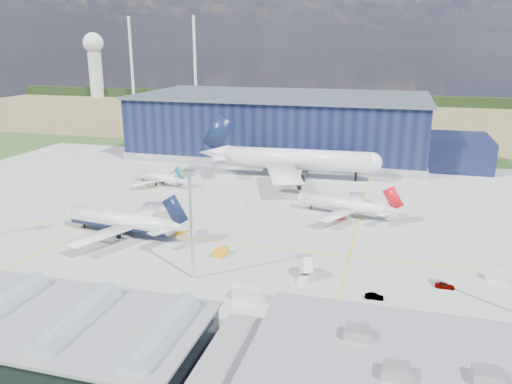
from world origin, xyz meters
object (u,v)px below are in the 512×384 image
gse_cart_b (220,166)px  gse_van_c (499,276)px  airliner_navy (120,212)px  gse_cart_a (242,202)px  gse_tug_b (182,231)px  airliner_widebody (297,149)px  airliner_regional (157,174)px  gse_van_a (248,294)px  gse_tug_a (221,253)px  airliner_red (344,198)px  airstair (306,270)px  car_a (445,286)px  light_mast_center (191,207)px  hangar (288,128)px  gse_tug_c (312,200)px  car_b (374,296)px

gse_cart_b → gse_van_c: (87.43, -76.53, 0.46)m
airliner_navy → gse_cart_a: airliner_navy is taller
gse_tug_b → gse_cart_a: bearing=78.6°
airliner_widebody → airliner_regional: 49.83m
airliner_regional → gse_van_c: 111.35m
airliner_widebody → gse_van_a: size_ratio=11.34×
airliner_widebody → airliner_navy: bearing=-119.0°
airliner_widebody → gse_cart_b: bearing=164.1°
airliner_widebody → gse_tug_a: (-3.26, -72.75, -10.01)m
airliner_red → airstair: 41.45m
car_a → gse_van_a: bearing=114.5°
gse_cart_b → airstair: bearing=-144.5°
light_mast_center → gse_van_a: (13.59, -5.80, -14.15)m
airliner_regional → gse_tug_b: size_ratio=7.08×
hangar → airliner_navy: (-19.92, -106.80, -5.58)m
light_mast_center → airliner_widebody: (4.96, 85.00, -4.58)m
light_mast_center → airliner_red: size_ratio=0.74×
hangar → airliner_navy: hangar is taller
gse_tug_b → gse_tug_c: bearing=55.7°
airliner_red → gse_tug_a: airliner_red is taller
gse_tug_b → gse_van_c: bearing=-2.2°
car_b → gse_van_a: bearing=105.3°
gse_van_c → car_b: (-24.10, -14.47, -0.56)m
gse_van_a → car_a: gse_van_a is taller
airliner_navy → gse_cart_b: size_ratio=11.87×
airliner_navy → light_mast_center: bearing=153.1°
airliner_navy → gse_van_a: 47.39m
light_mast_center → gse_tug_c: bearing=75.7°
hangar → gse_van_a: hangar is taller
airliner_navy → gse_van_a: airliner_navy is taller
car_a → gse_cart_a: bearing=54.6°
gse_van_a → gse_tug_a: bearing=39.2°
gse_van_c → airstair: (-38.31, -8.62, 0.43)m
airliner_red → airliner_regional: (-65.15, 15.98, -1.26)m
airliner_navy → car_b: size_ratio=10.60×
airliner_navy → gse_van_c: airliner_navy is taller
gse_cart_a → airstair: 51.85m
airliner_red → gse_tug_b: 45.78m
gse_tug_b → car_b: 53.82m
gse_cart_a → gse_tug_b: bearing=-94.8°
airliner_widebody → gse_tug_c: 30.26m
gse_van_c → gse_tug_a: bearing=115.0°
airliner_regional → gse_cart_a: (34.49, -13.14, -3.27)m
gse_van_a → gse_van_c: (46.91, 21.27, -0.15)m
gse_tug_b → gse_cart_b: size_ratio=1.07×
airstair → gse_tug_b: bearing=133.1°
hangar → gse_cart_a: (1.99, -73.94, -11.05)m
gse_cart_b → hangar: bearing=-25.5°
airliner_widebody → airstair: bearing=-81.0°
hangar → airliner_widebody: size_ratio=2.18×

